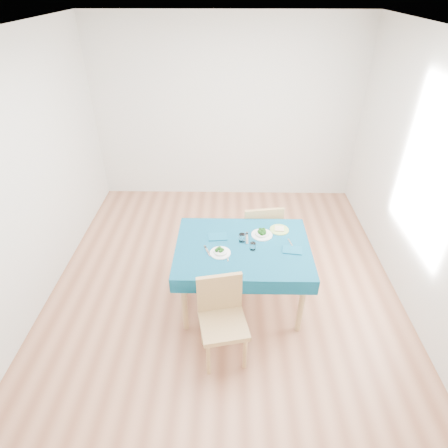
{
  "coord_description": "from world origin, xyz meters",
  "views": [
    {
      "loc": [
        0.06,
        -3.32,
        3.07
      ],
      "look_at": [
        0.0,
        0.0,
        0.85
      ],
      "focal_mm": 30.0,
      "sensor_mm": 36.0,
      "label": 1
    }
  ],
  "objects_px": {
    "chair_far": "(259,220)",
    "side_plate": "(279,230)",
    "table": "(242,274)",
    "bowl_far": "(262,233)",
    "bowl_near": "(220,251)",
    "chair_near": "(223,317)"
  },
  "relations": [
    {
      "from": "chair_far",
      "to": "side_plate",
      "type": "xyz_separation_m",
      "value": [
        0.18,
        -0.48,
        0.19
      ]
    },
    {
      "from": "table",
      "to": "chair_near",
      "type": "bearing_deg",
      "value": -104.06
    },
    {
      "from": "bowl_near",
      "to": "bowl_far",
      "type": "xyz_separation_m",
      "value": [
        0.43,
        0.32,
        0.0
      ]
    },
    {
      "from": "chair_near",
      "to": "chair_far",
      "type": "xyz_separation_m",
      "value": [
        0.41,
        1.52,
        0.05
      ]
    },
    {
      "from": "chair_near",
      "to": "side_plate",
      "type": "bearing_deg",
      "value": 48.63
    },
    {
      "from": "chair_far",
      "to": "side_plate",
      "type": "distance_m",
      "value": 0.55
    },
    {
      "from": "table",
      "to": "bowl_near",
      "type": "xyz_separation_m",
      "value": [
        -0.23,
        -0.12,
        0.41
      ]
    },
    {
      "from": "bowl_far",
      "to": "side_plate",
      "type": "height_order",
      "value": "bowl_far"
    },
    {
      "from": "table",
      "to": "chair_far",
      "type": "height_order",
      "value": "chair_far"
    },
    {
      "from": "chair_far",
      "to": "bowl_far",
      "type": "relative_size",
      "value": 5.09
    },
    {
      "from": "side_plate",
      "to": "table",
      "type": "bearing_deg",
      "value": -143.26
    },
    {
      "from": "bowl_far",
      "to": "side_plate",
      "type": "bearing_deg",
      "value": 27.43
    },
    {
      "from": "side_plate",
      "to": "bowl_near",
      "type": "bearing_deg",
      "value": -146.33
    },
    {
      "from": "chair_far",
      "to": "bowl_far",
      "type": "distance_m",
      "value": 0.62
    },
    {
      "from": "table",
      "to": "bowl_near",
      "type": "height_order",
      "value": "bowl_near"
    },
    {
      "from": "chair_far",
      "to": "bowl_far",
      "type": "bearing_deg",
      "value": 78.69
    },
    {
      "from": "chair_near",
      "to": "bowl_far",
      "type": "height_order",
      "value": "chair_near"
    },
    {
      "from": "table",
      "to": "side_plate",
      "type": "distance_m",
      "value": 0.63
    },
    {
      "from": "chair_near",
      "to": "bowl_near",
      "type": "bearing_deg",
      "value": 82.01
    },
    {
      "from": "table",
      "to": "bowl_near",
      "type": "bearing_deg",
      "value": -152.34
    },
    {
      "from": "bowl_far",
      "to": "chair_near",
      "type": "bearing_deg",
      "value": -112.67
    },
    {
      "from": "bowl_far",
      "to": "chair_far",
      "type": "bearing_deg",
      "value": 88.44
    }
  ]
}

